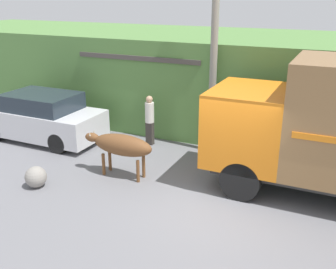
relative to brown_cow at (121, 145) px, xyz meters
The scene contains 8 objects.
ground_plane 3.08m from the brown_cow, ahead, with size 60.00×60.00×0.00m, color slate.
hillside_embankment 6.94m from the brown_cow, 65.07° to the left, with size 32.00×6.33×3.36m.
building_backdrop 4.57m from the brown_cow, 105.04° to the left, with size 4.61×2.70×2.85m.
brown_cow is the anchor object (origin of this frame).
parked_suv 4.28m from the brown_cow, 161.34° to the left, with size 4.38×1.85×1.64m.
pedestrian_on_hill 2.53m from the brown_cow, 99.46° to the left, with size 0.33×0.33×1.68m.
utility_pole 4.22m from the brown_cow, 60.31° to the left, with size 0.90×0.22×6.93m.
roadside_rock 2.38m from the brown_cow, 138.13° to the right, with size 0.57×0.57×0.57m.
Camera 1 is at (2.45, -8.09, 4.84)m, focal length 42.00 mm.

